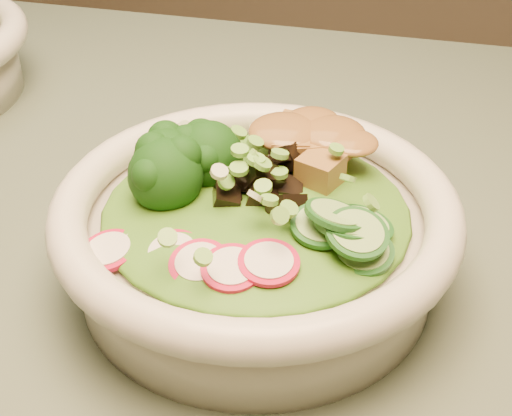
# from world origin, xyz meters

# --- Properties ---
(dining_table) EXTENTS (1.20, 0.80, 0.75)m
(dining_table) POSITION_xyz_m (0.00, 0.00, 0.64)
(dining_table) COLOR black
(dining_table) RESTS_ON ground
(salad_bowl) EXTENTS (0.27, 0.27, 0.07)m
(salad_bowl) POSITION_xyz_m (0.01, -0.07, 0.79)
(salad_bowl) COLOR silver
(salad_bowl) RESTS_ON dining_table
(lettuce_bed) EXTENTS (0.20, 0.20, 0.02)m
(lettuce_bed) POSITION_xyz_m (0.01, -0.07, 0.81)
(lettuce_bed) COLOR #285B13
(lettuce_bed) RESTS_ON salad_bowl
(broccoli_florets) EXTENTS (0.09, 0.08, 0.04)m
(broccoli_florets) POSITION_xyz_m (-0.05, -0.05, 0.82)
(broccoli_florets) COLOR black
(broccoli_florets) RESTS_ON salad_bowl
(radish_slices) EXTENTS (0.11, 0.06, 0.02)m
(radish_slices) POSITION_xyz_m (-0.01, -0.13, 0.81)
(radish_slices) COLOR #B40D32
(radish_slices) RESTS_ON salad_bowl
(cucumber_slices) EXTENTS (0.08, 0.08, 0.04)m
(cucumber_slices) POSITION_xyz_m (0.07, -0.09, 0.82)
(cucumber_slices) COLOR #99C46D
(cucumber_slices) RESTS_ON salad_bowl
(mushroom_heap) EXTENTS (0.08, 0.08, 0.04)m
(mushroom_heap) POSITION_xyz_m (0.01, -0.05, 0.82)
(mushroom_heap) COLOR black
(mushroom_heap) RESTS_ON salad_bowl
(tofu_cubes) EXTENTS (0.10, 0.08, 0.04)m
(tofu_cubes) POSITION_xyz_m (0.02, -0.01, 0.82)
(tofu_cubes) COLOR olive
(tofu_cubes) RESTS_ON salad_bowl
(peanut_sauce) EXTENTS (0.07, 0.06, 0.02)m
(peanut_sauce) POSITION_xyz_m (0.02, -0.01, 0.83)
(peanut_sauce) COLOR brown
(peanut_sauce) RESTS_ON tofu_cubes
(scallion_garnish) EXTENTS (0.19, 0.19, 0.02)m
(scallion_garnish) POSITION_xyz_m (0.01, -0.07, 0.83)
(scallion_garnish) COLOR #68A83B
(scallion_garnish) RESTS_ON salad_bowl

